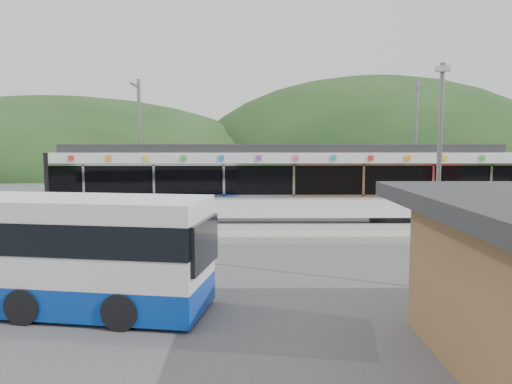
{
  "coord_description": "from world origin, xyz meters",
  "views": [
    {
      "loc": [
        -1.34,
        -16.8,
        3.86
      ],
      "look_at": [
        -1.18,
        1.0,
        2.07
      ],
      "focal_mm": 35.0,
      "sensor_mm": 36.0,
      "label": 1
    }
  ],
  "objects": [
    {
      "name": "yellow_line",
      "position": [
        0.0,
        2.0,
        0.3
      ],
      "size": [
        26.0,
        0.1,
        0.01
      ],
      "primitive_type": "cube",
      "color": "yellow",
      "rests_on": "platform"
    },
    {
      "name": "train",
      "position": [
        -0.01,
        6.0,
        2.06
      ],
      "size": [
        20.44,
        3.01,
        3.74
      ],
      "color": "black",
      "rests_on": "ground"
    },
    {
      "name": "catenary_mast_east",
      "position": [
        7.0,
        8.56,
        3.65
      ],
      "size": [
        0.18,
        1.8,
        7.0
      ],
      "color": "slate",
      "rests_on": "ground"
    },
    {
      "name": "bus",
      "position": [
        -7.13,
        -5.29,
        1.26
      ],
      "size": [
        9.8,
        3.75,
        2.61
      ],
      "rotation": [
        0.0,
        0.0,
        -0.16
      ],
      "color": "#0B39A9",
      "rests_on": "ground"
    },
    {
      "name": "ground",
      "position": [
        0.0,
        0.0,
        0.0
      ],
      "size": [
        120.0,
        120.0,
        0.0
      ],
      "primitive_type": "plane",
      "color": "#4C4C4F",
      "rests_on": "ground"
    },
    {
      "name": "hills",
      "position": [
        6.19,
        5.29,
        0.0
      ],
      "size": [
        146.0,
        149.0,
        26.0
      ],
      "color": "#1E3D19",
      "rests_on": "ground"
    },
    {
      "name": "platform",
      "position": [
        0.0,
        3.3,
        0.15
      ],
      "size": [
        26.0,
        3.2,
        0.3
      ],
      "primitive_type": "cube",
      "color": "#9E9E99",
      "rests_on": "ground"
    },
    {
      "name": "lamp_post",
      "position": [
        3.48,
        -4.15,
        3.44
      ],
      "size": [
        0.45,
        1.07,
        5.76
      ],
      "rotation": [
        0.0,
        0.0,
        -0.35
      ],
      "color": "slate",
      "rests_on": "ground"
    },
    {
      "name": "catenary_mast_west",
      "position": [
        -7.0,
        8.56,
        3.65
      ],
      "size": [
        0.18,
        1.8,
        7.0
      ],
      "color": "slate",
      "rests_on": "ground"
    }
  ]
}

